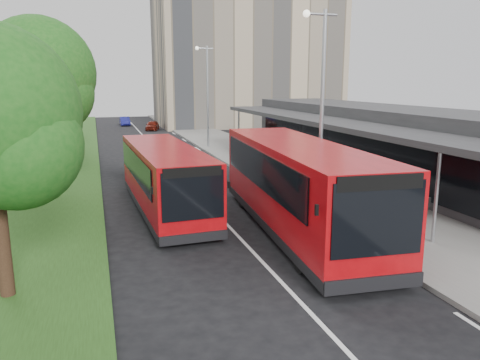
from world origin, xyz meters
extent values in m
plane|color=black|center=(0.00, 0.00, 0.00)|extent=(120.00, 120.00, 0.00)
cube|color=slate|center=(6.00, 20.00, 0.07)|extent=(5.00, 80.00, 0.15)
cube|color=#224315|center=(-7.00, 20.00, 0.05)|extent=(5.00, 80.00, 0.10)
cube|color=silver|center=(0.00, 15.00, 0.01)|extent=(0.12, 70.00, 0.01)
cube|color=silver|center=(3.30, -2.00, 0.01)|extent=(0.12, 2.00, 0.01)
cube|color=silver|center=(3.30, 4.00, 0.01)|extent=(0.12, 2.00, 0.01)
cube|color=silver|center=(3.30, 10.00, 0.01)|extent=(0.12, 2.00, 0.01)
cube|color=silver|center=(3.30, 16.00, 0.01)|extent=(0.12, 2.00, 0.01)
cube|color=silver|center=(3.30, 22.00, 0.01)|extent=(0.12, 2.00, 0.01)
cube|color=silver|center=(3.30, 28.00, 0.01)|extent=(0.12, 2.00, 0.01)
cube|color=silver|center=(3.30, 34.00, 0.01)|extent=(0.12, 2.00, 0.01)
cube|color=silver|center=(3.30, 40.00, 0.01)|extent=(0.12, 2.00, 0.01)
cube|color=silver|center=(3.30, 46.00, 0.01)|extent=(0.12, 2.00, 0.01)
cube|color=tan|center=(14.00, 42.00, 9.00)|extent=(22.00, 12.00, 18.00)
cube|color=#2B2B2D|center=(11.00, 8.00, 2.00)|extent=(5.00, 26.00, 4.00)
cube|color=black|center=(8.48, 8.00, 1.60)|extent=(0.06, 24.00, 2.20)
cube|color=#2B2B2D|center=(7.20, 8.00, 3.30)|extent=(2.80, 26.00, 0.25)
cylinder|color=#999CA1|center=(5.90, -3.00, 1.65)|extent=(0.12, 0.12, 3.30)
cylinder|color=#999CA1|center=(5.90, 19.00, 1.65)|extent=(0.12, 0.12, 3.30)
cylinder|color=black|center=(-7.00, -3.00, 1.66)|extent=(0.36, 0.36, 3.33)
sphere|color=#164F15|center=(-6.40, -3.40, 3.93)|extent=(3.02, 3.02, 3.02)
cylinder|color=black|center=(-7.00, 9.00, 2.06)|extent=(0.36, 0.36, 4.11)
sphere|color=#164F15|center=(-7.00, 9.00, 5.80)|extent=(5.24, 5.24, 5.24)
sphere|color=#164F15|center=(-6.40, 8.60, 4.86)|extent=(3.74, 3.74, 3.74)
sphere|color=#164F15|center=(-7.50, 9.50, 5.14)|extent=(4.11, 4.11, 4.11)
cylinder|color=black|center=(-7.00, 21.00, 2.08)|extent=(0.36, 0.36, 4.17)
sphere|color=#164F15|center=(-7.00, 21.00, 5.87)|extent=(5.31, 5.31, 5.31)
sphere|color=#164F15|center=(-6.40, 20.60, 4.93)|extent=(3.79, 3.79, 3.79)
sphere|color=#164F15|center=(-7.50, 21.50, 5.21)|extent=(4.17, 4.17, 4.17)
cylinder|color=#999CA1|center=(4.20, 2.00, 4.15)|extent=(0.16, 0.16, 8.00)
cylinder|color=#999CA1|center=(4.00, 2.00, 7.95)|extent=(1.40, 0.10, 0.10)
sphere|color=silver|center=(3.40, 2.00, 7.95)|extent=(0.28, 0.28, 0.28)
cylinder|color=#999CA1|center=(4.20, 22.00, 4.15)|extent=(0.16, 0.16, 8.00)
cylinder|color=#999CA1|center=(4.00, 22.00, 7.95)|extent=(1.40, 0.10, 0.10)
sphere|color=silver|center=(3.40, 22.00, 7.95)|extent=(0.28, 0.28, 0.28)
cube|color=#AE090E|center=(2.25, -0.14, 1.81)|extent=(3.54, 11.53, 2.87)
cube|color=black|center=(2.25, -0.14, 0.41)|extent=(3.57, 11.55, 0.32)
cube|color=black|center=(1.82, -5.82, 2.11)|extent=(2.43, 0.23, 1.89)
cube|color=black|center=(2.67, 5.55, 2.27)|extent=(2.38, 0.23, 1.41)
cube|color=black|center=(0.90, 0.29, 2.33)|extent=(0.78, 9.72, 1.30)
cube|color=black|center=(3.64, 0.08, 2.33)|extent=(0.78, 9.72, 1.30)
cube|color=black|center=(1.82, -5.83, 0.43)|extent=(2.70, 0.28, 0.38)
cube|color=black|center=(1.82, -5.83, 3.03)|extent=(2.27, 0.21, 0.38)
cube|color=black|center=(0.33, -5.47, 2.38)|extent=(0.09, 0.09, 0.27)
cube|color=black|center=(3.35, -5.70, 2.38)|extent=(0.09, 0.09, 0.27)
cylinder|color=black|center=(0.84, -3.72, 0.49)|extent=(0.40, 1.00, 0.97)
cylinder|color=black|center=(3.11, -3.89, 0.49)|extent=(0.40, 1.00, 0.97)
cylinder|color=black|center=(1.39, 3.62, 0.49)|extent=(0.40, 1.00, 0.97)
cylinder|color=black|center=(3.66, 3.45, 0.49)|extent=(0.40, 1.00, 0.97)
cube|color=#AE090E|center=(-1.96, 3.98, 1.54)|extent=(2.73, 9.74, 2.43)
cube|color=black|center=(-1.96, 3.98, 0.35)|extent=(2.75, 9.76, 0.28)
cube|color=black|center=(-1.75, -0.85, 1.79)|extent=(2.07, 0.14, 1.61)
cube|color=black|center=(-2.18, 8.82, 1.93)|extent=(2.02, 0.14, 1.19)
cube|color=black|center=(-3.14, 4.21, 1.97)|extent=(0.42, 8.26, 1.10)
cube|color=black|center=(-0.81, 4.31, 1.97)|extent=(0.42, 8.26, 1.10)
cube|color=black|center=(-1.74, -0.86, 0.37)|extent=(2.30, 0.18, 0.32)
cube|color=black|center=(-1.74, -0.86, 2.57)|extent=(1.93, 0.13, 0.32)
cube|color=black|center=(-3.04, -0.71, 2.02)|extent=(0.08, 0.08, 0.23)
cube|color=black|center=(-0.47, -0.59, 2.02)|extent=(0.08, 0.08, 0.23)
cylinder|color=black|center=(-2.79, 0.82, 0.41)|extent=(0.31, 0.84, 0.83)
cylinder|color=black|center=(-0.86, 0.91, 0.41)|extent=(0.31, 0.84, 0.83)
cylinder|color=black|center=(-3.07, 7.06, 0.41)|extent=(0.31, 0.84, 0.83)
cylinder|color=black|center=(-1.14, 7.15, 0.41)|extent=(0.31, 0.84, 0.83)
cylinder|color=#342215|center=(5.77, 11.10, 0.57)|extent=(0.51, 0.51, 0.84)
cylinder|color=yellow|center=(5.27, 18.04, 0.66)|extent=(0.17, 0.17, 1.01)
imported|color=#62170E|center=(1.58, 38.16, 0.54)|extent=(2.02, 3.39, 1.08)
imported|color=navy|center=(-1.02, 44.91, 0.54)|extent=(1.20, 3.31, 1.08)
camera|label=1|loc=(-4.63, -15.26, 5.40)|focal=35.00mm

